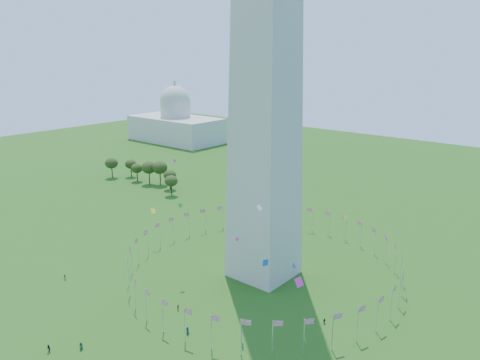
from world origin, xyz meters
name	(u,v)px	position (x,y,z in m)	size (l,w,h in m)	color
ground	(130,352)	(0.00, 0.00, 0.00)	(600.00, 600.00, 0.00)	#1D4D11
flag_ring	(264,260)	(0.00, 50.00, 4.50)	(80.24, 80.24, 9.00)	silver
capitol_building	(175,110)	(-180.00, 180.00, 23.00)	(70.00, 35.00, 46.00)	beige
kites_aloft	(249,255)	(13.01, 26.63, 18.17)	(108.56, 58.12, 27.26)	blue
tree_line_west	(147,174)	(-105.31, 91.20, 5.32)	(54.85, 15.69, 12.03)	#364D19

